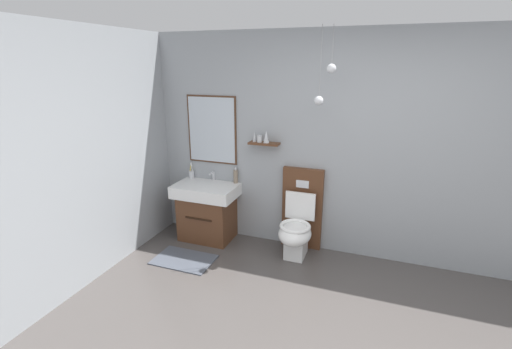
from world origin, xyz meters
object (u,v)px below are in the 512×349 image
at_px(toilet, 298,224).
at_px(toothbrush_cup, 191,174).
at_px(soap_dispenser, 236,176).
at_px(vanity_sink_left, 207,210).

xyz_separation_m(toilet, toothbrush_cup, (-1.49, 0.16, 0.40)).
relative_size(toilet, soap_dispenser, 4.89).
bearing_deg(vanity_sink_left, toothbrush_cup, 149.95).
bearing_deg(vanity_sink_left, toilet, 0.84).
bearing_deg(soap_dispenser, toothbrush_cup, -179.12).
distance_m(vanity_sink_left, toilet, 1.18).
xyz_separation_m(vanity_sink_left, toothbrush_cup, (-0.31, 0.18, 0.39)).
height_order(toilet, toothbrush_cup, toilet).
height_order(vanity_sink_left, soap_dispenser, soap_dispenser).
distance_m(toilet, toothbrush_cup, 1.55).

